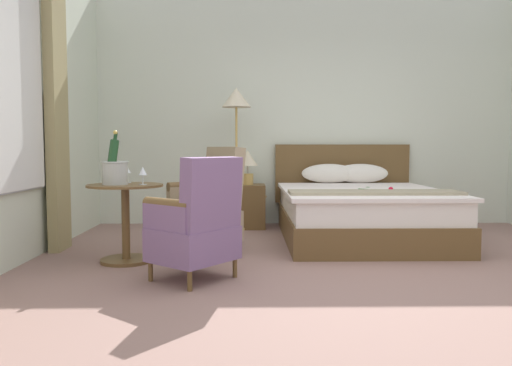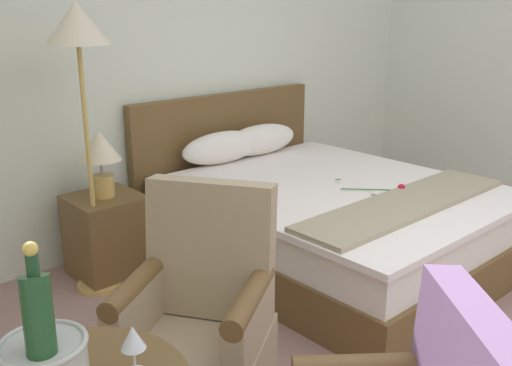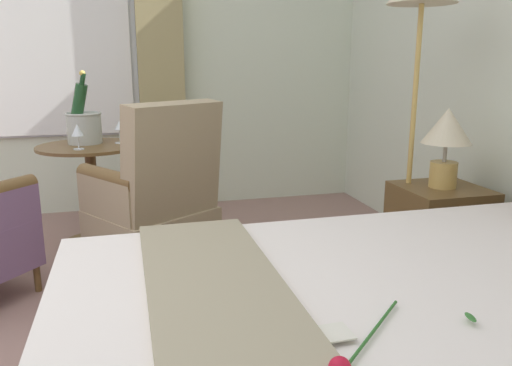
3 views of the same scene
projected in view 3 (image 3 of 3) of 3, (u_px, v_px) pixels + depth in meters
wall_window_side at (4, 20)px, 3.74m from camera, size 0.27×5.75×3.03m
nightstand at (438, 235)px, 2.76m from camera, size 0.46×0.44×0.54m
bedside_lamp at (447, 135)px, 2.63m from camera, size 0.26×0.26×0.43m
floor_lamp_brass at (421, 8)px, 2.58m from camera, size 0.36×0.36×1.73m
side_table_round at (93, 189)px, 3.28m from camera, size 0.66×0.66×0.68m
champagne_bucket at (83, 123)px, 3.25m from camera, size 0.23×0.23×0.47m
wine_glass_near_bucket at (77, 131)px, 3.01m from camera, size 0.07×0.07×0.16m
wine_glass_near_edge at (119, 127)px, 3.26m from camera, size 0.07×0.07×0.15m
armchair_by_window at (157, 207)px, 2.70m from camera, size 0.78×0.77×1.01m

